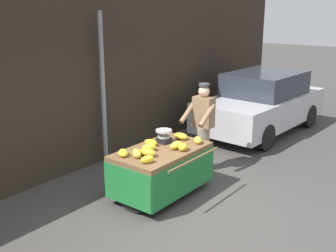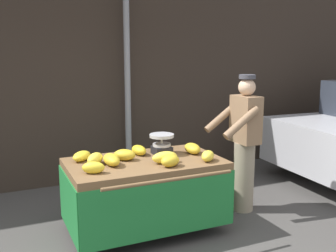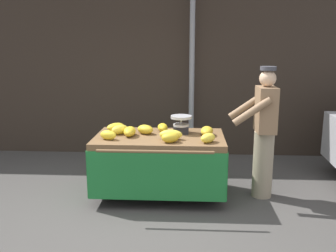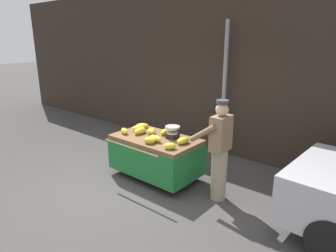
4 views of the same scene
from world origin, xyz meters
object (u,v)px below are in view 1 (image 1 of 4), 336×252
Objects in this scene: banana_bunch_4 at (137,153)px; banana_bunch_9 at (151,143)px; banana_cart at (162,162)px; banana_bunch_0 at (148,152)px; banana_bunch_7 at (198,140)px; banana_bunch_6 at (181,136)px; parked_car at (262,103)px; banana_bunch_5 at (123,153)px; banana_bunch_1 at (147,159)px; vendor_person at (203,127)px; banana_bunch_8 at (176,145)px; banana_bunch_2 at (183,147)px; street_pole at (103,91)px; banana_bunch_3 at (149,147)px; weighing_scale at (164,136)px.

banana_bunch_4 reaches higher than banana_bunch_9.
banana_bunch_0 is (-0.38, -0.03, 0.29)m from banana_cart.
banana_bunch_0 is 1.36× the size of banana_bunch_7.
banana_bunch_6 is 0.07× the size of parked_car.
banana_bunch_5 is 1.25m from banana_bunch_6.
banana_bunch_4 reaches higher than banana_cart.
banana_bunch_4 is at bearing 172.87° from banana_cart.
banana_bunch_4 is 0.58m from banana_bunch_9.
vendor_person is (1.96, 0.30, -0.01)m from banana_bunch_1.
banana_bunch_9 is (0.02, 0.25, 0.28)m from banana_cart.
vendor_person reaches higher than banana_bunch_8.
banana_bunch_8 is (0.00, 0.14, 0.00)m from banana_bunch_2.
banana_bunch_8 is 1.21m from vendor_person.
street_pole is 10.14× the size of banana_bunch_0.
banana_bunch_7 reaches higher than banana_bunch_9.
banana_bunch_1 is (-0.24, -0.20, -0.00)m from banana_bunch_0.
banana_bunch_1 is at bearing -107.07° from banana_bunch_4.
banana_bunch_4 is (-0.53, 0.07, 0.29)m from banana_cart.
banana_bunch_0 reaches higher than banana_bunch_6.
banana_bunch_1 is 0.54m from banana_bunch_3.
parked_car reaches higher than banana_bunch_0.
banana_bunch_3 is (0.42, 0.33, 0.00)m from banana_bunch_1.
banana_bunch_3 reaches higher than banana_bunch_9.
banana_cart is 0.74m from banana_bunch_7.
banana_bunch_2 is 0.79× the size of banana_bunch_5.
banana_bunch_7 reaches higher than banana_cart.
banana_bunch_2 is at bearing -97.08° from street_pole.
weighing_scale is at bearing 174.83° from vendor_person.
parked_car is (5.08, 0.57, -0.13)m from banana_bunch_1.
weighing_scale is 0.69m from banana_bunch_0.
banana_bunch_4 is at bearing -118.75° from street_pole.
vendor_person is at bearing 3.25° from banana_cart.
banana_bunch_2 is at bearing -103.67° from weighing_scale.
banana_bunch_2 is 0.14m from banana_bunch_8.
banana_bunch_0 is at bearing -145.20° from banana_bunch_9.
weighing_scale is at bearing 8.87° from banana_bunch_3.
banana_bunch_8 reaches higher than banana_bunch_2.
banana_bunch_6 reaches higher than banana_bunch_9.
banana_bunch_3 is 0.06× the size of parked_car.
banana_bunch_0 reaches higher than banana_bunch_7.
banana_bunch_0 is 4.86m from parked_car.
banana_bunch_4 is at bearing 72.93° from banana_bunch_1.
parked_car reaches higher than weighing_scale.
street_pole reaches higher than banana_bunch_0.
vendor_person reaches higher than banana_bunch_3.
banana_bunch_4 is 0.15× the size of vendor_person.
weighing_scale is 1.07× the size of banana_bunch_4.
parked_car is (4.19, 0.17, -0.19)m from weighing_scale.
banana_bunch_4 reaches higher than banana_bunch_5.
banana_bunch_5 is 1.09× the size of banana_bunch_9.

